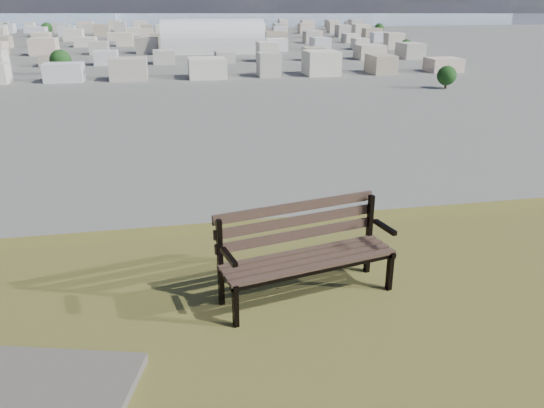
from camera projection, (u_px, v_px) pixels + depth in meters
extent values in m
cube|color=#463328|center=(317.00, 267.00, 5.34)|extent=(1.83, 0.48, 0.04)
cube|color=#463328|center=(311.00, 261.00, 5.45)|extent=(1.83, 0.48, 0.04)
cube|color=#463328|center=(306.00, 256.00, 5.55)|extent=(1.83, 0.48, 0.04)
cube|color=#463328|center=(301.00, 252.00, 5.66)|extent=(1.83, 0.48, 0.04)
cube|color=#463328|center=(298.00, 235.00, 5.67)|extent=(1.82, 0.43, 0.10)
cube|color=#463328|center=(297.00, 221.00, 5.63)|extent=(1.82, 0.43, 0.10)
cube|color=#463328|center=(296.00, 207.00, 5.60)|extent=(1.82, 0.43, 0.10)
cube|color=black|center=(235.00, 306.00, 5.08)|extent=(0.06, 0.07, 0.45)
cube|color=black|center=(220.00, 263.00, 5.37)|extent=(0.06, 0.07, 0.95)
cube|color=black|center=(228.00, 278.00, 5.18)|extent=(0.16, 0.51, 0.05)
cube|color=black|center=(229.00, 257.00, 5.05)|extent=(0.13, 0.37, 0.05)
cube|color=black|center=(390.00, 271.00, 5.73)|extent=(0.06, 0.07, 0.45)
cube|color=black|center=(369.00, 234.00, 6.02)|extent=(0.06, 0.07, 0.95)
cube|color=black|center=(380.00, 247.00, 5.83)|extent=(0.16, 0.51, 0.05)
cube|color=black|center=(385.00, 227.00, 5.70)|extent=(0.13, 0.37, 0.05)
cube|color=black|center=(317.00, 271.00, 5.35)|extent=(1.82, 0.43, 0.04)
cube|color=black|center=(300.00, 255.00, 5.68)|extent=(1.82, 0.43, 0.04)
cone|color=olive|center=(369.00, 240.00, 6.77)|extent=(0.08, 0.08, 0.18)
cube|color=silver|center=(213.00, 47.00, 287.29)|extent=(55.24, 24.97, 6.05)
cylinder|color=silver|center=(213.00, 41.00, 286.19)|extent=(55.24, 24.97, 22.98)
cube|color=#B4A99A|center=(63.00, 72.00, 187.73)|extent=(11.00, 11.00, 7.00)
cube|color=beige|center=(133.00, 70.00, 192.01)|extent=(11.00, 11.00, 7.00)
cube|color=silver|center=(199.00, 68.00, 196.28)|extent=(11.00, 11.00, 7.00)
cube|color=beige|center=(263.00, 67.00, 200.55)|extent=(11.00, 11.00, 7.00)
cube|color=tan|center=(324.00, 65.00, 204.82)|extent=(11.00, 11.00, 7.00)
cube|color=beige|center=(383.00, 64.00, 209.10)|extent=(11.00, 11.00, 7.00)
cube|color=#B2ACA1|center=(439.00, 63.00, 213.37)|extent=(11.00, 11.00, 7.00)
cube|color=silver|center=(54.00, 58.00, 231.32)|extent=(11.00, 11.00, 7.00)
cube|color=beige|center=(111.00, 57.00, 235.59)|extent=(11.00, 11.00, 7.00)
cube|color=tan|center=(166.00, 56.00, 239.86)|extent=(11.00, 11.00, 7.00)
cube|color=beige|center=(218.00, 55.00, 244.14)|extent=(11.00, 11.00, 7.00)
cube|color=#B2ACA1|center=(270.00, 54.00, 248.41)|extent=(11.00, 11.00, 7.00)
cube|color=beige|center=(319.00, 53.00, 252.68)|extent=(11.00, 11.00, 7.00)
cube|color=#B4A99A|center=(367.00, 52.00, 256.95)|extent=(11.00, 11.00, 7.00)
cube|color=beige|center=(413.00, 51.00, 261.23)|extent=(11.00, 11.00, 7.00)
cube|color=beige|center=(47.00, 48.00, 274.90)|extent=(11.00, 11.00, 7.00)
cube|color=#B2ACA1|center=(95.00, 47.00, 279.17)|extent=(11.00, 11.00, 7.00)
cube|color=beige|center=(142.00, 47.00, 283.45)|extent=(11.00, 11.00, 7.00)
cube|color=#B4A99A|center=(187.00, 46.00, 287.72)|extent=(11.00, 11.00, 7.00)
cube|color=beige|center=(231.00, 45.00, 291.99)|extent=(11.00, 11.00, 7.00)
cube|color=silver|center=(274.00, 44.00, 296.26)|extent=(11.00, 11.00, 7.00)
cube|color=beige|center=(315.00, 44.00, 300.54)|extent=(11.00, 11.00, 7.00)
cube|color=tan|center=(356.00, 43.00, 304.81)|extent=(11.00, 11.00, 7.00)
cube|color=beige|center=(395.00, 43.00, 309.08)|extent=(11.00, 11.00, 7.00)
cube|color=#B4A99A|center=(0.00, 42.00, 314.21)|extent=(11.00, 11.00, 7.00)
cube|color=beige|center=(43.00, 41.00, 318.48)|extent=(11.00, 11.00, 7.00)
cube|color=silver|center=(84.00, 41.00, 322.76)|extent=(11.00, 11.00, 7.00)
cube|color=beige|center=(125.00, 40.00, 327.03)|extent=(11.00, 11.00, 7.00)
cube|color=tan|center=(164.00, 40.00, 331.30)|extent=(11.00, 11.00, 7.00)
cube|color=beige|center=(203.00, 39.00, 335.57)|extent=(11.00, 11.00, 7.00)
cube|color=#B2ACA1|center=(240.00, 38.00, 339.85)|extent=(11.00, 11.00, 7.00)
cube|color=beige|center=(277.00, 38.00, 344.12)|extent=(11.00, 11.00, 7.00)
cube|color=#B4A99A|center=(313.00, 37.00, 348.39)|extent=(11.00, 11.00, 7.00)
cube|color=beige|center=(348.00, 37.00, 352.66)|extent=(11.00, 11.00, 7.00)
cube|color=silver|center=(382.00, 37.00, 356.94)|extent=(11.00, 11.00, 7.00)
cube|color=beige|center=(2.00, 36.00, 357.80)|extent=(11.00, 11.00, 7.00)
cube|color=#B2ACA1|center=(39.00, 36.00, 362.07)|extent=(11.00, 11.00, 7.00)
cube|color=beige|center=(76.00, 36.00, 366.34)|extent=(11.00, 11.00, 7.00)
cube|color=#B4A99A|center=(112.00, 35.00, 370.61)|extent=(11.00, 11.00, 7.00)
cube|color=beige|center=(147.00, 35.00, 374.89)|extent=(11.00, 11.00, 7.00)
cube|color=silver|center=(181.00, 34.00, 379.16)|extent=(11.00, 11.00, 7.00)
cube|color=beige|center=(215.00, 34.00, 383.43)|extent=(11.00, 11.00, 7.00)
cube|color=tan|center=(247.00, 33.00, 387.70)|extent=(11.00, 11.00, 7.00)
cube|color=beige|center=(279.00, 33.00, 391.98)|extent=(11.00, 11.00, 7.00)
cube|color=#B2ACA1|center=(311.00, 33.00, 396.25)|extent=(11.00, 11.00, 7.00)
cube|color=beige|center=(341.00, 32.00, 400.52)|extent=(11.00, 11.00, 7.00)
cube|color=#B4A99A|center=(372.00, 32.00, 404.79)|extent=(11.00, 11.00, 7.00)
cube|color=beige|center=(3.00, 32.00, 401.38)|extent=(11.00, 11.00, 7.00)
cube|color=tan|center=(36.00, 32.00, 405.65)|extent=(11.00, 11.00, 7.00)
cube|color=beige|center=(69.00, 31.00, 409.92)|extent=(11.00, 11.00, 7.00)
cube|color=#B2ACA1|center=(101.00, 31.00, 414.20)|extent=(11.00, 11.00, 7.00)
cube|color=beige|center=(133.00, 31.00, 418.47)|extent=(11.00, 11.00, 7.00)
cube|color=#B4A99A|center=(164.00, 30.00, 422.74)|extent=(11.00, 11.00, 7.00)
cube|color=beige|center=(194.00, 30.00, 427.01)|extent=(11.00, 11.00, 7.00)
cube|color=silver|center=(224.00, 30.00, 431.29)|extent=(11.00, 11.00, 7.00)
cube|color=beige|center=(253.00, 29.00, 435.56)|extent=(11.00, 11.00, 7.00)
cube|color=tan|center=(281.00, 29.00, 439.83)|extent=(11.00, 11.00, 7.00)
cube|color=beige|center=(309.00, 29.00, 444.10)|extent=(11.00, 11.00, 7.00)
cube|color=#B2ACA1|center=(337.00, 29.00, 448.38)|extent=(11.00, 11.00, 7.00)
cube|color=beige|center=(364.00, 28.00, 452.65)|extent=(11.00, 11.00, 7.00)
cube|color=silver|center=(4.00, 29.00, 444.96)|extent=(11.00, 11.00, 7.00)
cube|color=beige|center=(34.00, 29.00, 449.23)|extent=(11.00, 11.00, 7.00)
cube|color=tan|center=(64.00, 28.00, 453.51)|extent=(11.00, 11.00, 7.00)
cube|color=beige|center=(93.00, 28.00, 457.78)|extent=(11.00, 11.00, 7.00)
cube|color=#B2ACA1|center=(122.00, 28.00, 462.05)|extent=(11.00, 11.00, 7.00)
cube|color=beige|center=(150.00, 27.00, 466.32)|extent=(11.00, 11.00, 7.00)
cube|color=#B4A99A|center=(177.00, 27.00, 470.60)|extent=(11.00, 11.00, 7.00)
cube|color=beige|center=(204.00, 27.00, 474.87)|extent=(11.00, 11.00, 7.00)
cube|color=silver|center=(231.00, 27.00, 479.14)|extent=(11.00, 11.00, 7.00)
cube|color=beige|center=(257.00, 26.00, 483.41)|extent=(11.00, 11.00, 7.00)
cube|color=tan|center=(283.00, 26.00, 487.69)|extent=(11.00, 11.00, 7.00)
cube|color=beige|center=(308.00, 26.00, 491.96)|extent=(11.00, 11.00, 7.00)
cube|color=#B2ACA1|center=(333.00, 26.00, 496.23)|extent=(11.00, 11.00, 7.00)
cube|color=beige|center=(357.00, 25.00, 500.50)|extent=(11.00, 11.00, 7.00)
cube|color=silver|center=(5.00, 26.00, 488.54)|extent=(11.00, 11.00, 7.00)
cube|color=beige|center=(32.00, 26.00, 492.82)|extent=(11.00, 11.00, 7.00)
cube|color=tan|center=(59.00, 26.00, 497.09)|extent=(11.00, 11.00, 7.00)
cube|color=beige|center=(86.00, 25.00, 501.36)|extent=(11.00, 11.00, 7.00)
cube|color=#B2ACA1|center=(112.00, 25.00, 505.63)|extent=(11.00, 11.00, 7.00)
cube|color=beige|center=(138.00, 25.00, 509.91)|extent=(11.00, 11.00, 7.00)
cube|color=#B4A99A|center=(163.00, 25.00, 514.18)|extent=(11.00, 11.00, 7.00)
cube|color=beige|center=(188.00, 24.00, 518.45)|extent=(11.00, 11.00, 7.00)
cube|color=silver|center=(213.00, 24.00, 522.73)|extent=(11.00, 11.00, 7.00)
cube|color=beige|center=(237.00, 24.00, 527.00)|extent=(11.00, 11.00, 7.00)
cube|color=tan|center=(261.00, 24.00, 531.27)|extent=(11.00, 11.00, 7.00)
cube|color=beige|center=(284.00, 24.00, 535.54)|extent=(11.00, 11.00, 7.00)
cube|color=#B2ACA1|center=(307.00, 23.00, 539.82)|extent=(11.00, 11.00, 7.00)
cube|color=beige|center=(330.00, 23.00, 544.09)|extent=(11.00, 11.00, 7.00)
cube|color=#B4A99A|center=(352.00, 23.00, 548.36)|extent=(11.00, 11.00, 7.00)
cylinder|color=#38291C|center=(446.00, 85.00, 174.48)|extent=(0.80, 0.80, 2.10)
sphere|color=black|center=(447.00, 75.00, 173.34)|extent=(6.30, 6.30, 6.30)
cylinder|color=#38291C|center=(62.00, 71.00, 206.09)|extent=(0.80, 0.80, 2.70)
sphere|color=black|center=(61.00, 60.00, 204.62)|extent=(8.10, 8.10, 8.10)
cylinder|color=#38291C|center=(406.00, 50.00, 291.36)|extent=(0.80, 0.80, 1.95)
sphere|color=black|center=(406.00, 45.00, 290.29)|extent=(5.85, 5.85, 5.85)
cylinder|color=#38291C|center=(247.00, 37.00, 388.57)|extent=(0.80, 0.80, 2.25)
sphere|color=black|center=(247.00, 32.00, 387.34)|extent=(6.75, 6.75, 6.75)
cylinder|color=#38291C|center=(48.00, 34.00, 416.62)|extent=(0.80, 0.80, 2.85)
sphere|color=black|center=(47.00, 28.00, 415.06)|extent=(8.55, 8.55, 8.55)
cylinder|color=#38291C|center=(7.00, 32.00, 446.15)|extent=(0.80, 0.80, 2.40)
sphere|color=black|center=(6.00, 27.00, 444.84)|extent=(7.20, 7.20, 7.20)
cylinder|color=#38291C|center=(239.00, 50.00, 293.59)|extent=(0.80, 0.80, 2.10)
sphere|color=black|center=(238.00, 44.00, 292.45)|extent=(6.30, 6.30, 6.30)
cylinder|color=#38291C|center=(379.00, 33.00, 426.38)|extent=(0.80, 0.80, 2.55)
sphere|color=black|center=(379.00, 28.00, 424.99)|extent=(7.65, 7.65, 7.65)
cube|color=#8293A6|center=(163.00, 17.00, 835.49)|extent=(2400.00, 700.00, 0.12)
cube|color=#9EAFC4|center=(224.00, 0.00, 1302.06)|extent=(700.00, 220.00, 45.00)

